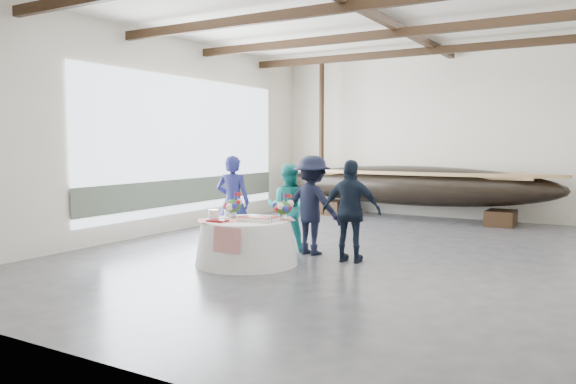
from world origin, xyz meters
The scene contains 14 objects.
floor centered at (0.00, 0.00, 0.00)m, with size 10.00×12.00×0.01m, color #3D3D42.
wall_back centered at (0.00, 6.00, 2.25)m, with size 10.00×0.02×4.50m, color silver.
wall_front centered at (0.00, -6.00, 2.25)m, with size 10.00×0.02×4.50m, color silver.
wall_left centered at (-5.00, 0.00, 2.25)m, with size 0.02×12.00×4.50m, color silver.
ceiling centered at (0.00, 0.00, 4.50)m, with size 10.00×12.00×0.01m, color white.
pavilion_structure centered at (0.00, 0.86, 4.00)m, with size 9.80×11.76×4.50m.
open_bay centered at (-4.95, 1.00, 1.83)m, with size 0.03×7.00×3.20m.
longboat_display centered at (-0.80, 5.10, 0.92)m, with size 7.70×1.54×1.44m.
banquet_table centered at (-1.45, -1.72, 0.37)m, with size 1.75×1.75×0.75m.
tabletop_items centered at (-1.44, -1.55, 0.90)m, with size 1.58×1.48×0.40m.
guest_woman_blue centered at (-2.51, -0.65, 0.91)m, with size 0.66×0.43×1.81m, color navy.
guest_woman_teal centered at (-1.46, -0.32, 0.83)m, with size 0.81×0.63×1.66m, color teal.
guest_man_left centered at (-0.88, -0.43, 0.91)m, with size 1.18×0.68×1.82m, color black.
guest_man_right centered at (0.03, -0.70, 0.89)m, with size 1.04×0.43×1.77m, color black.
Camera 1 is at (3.93, -9.50, 2.05)m, focal length 35.00 mm.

